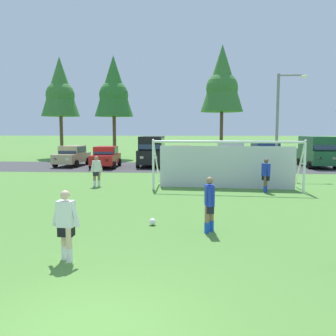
{
  "coord_description": "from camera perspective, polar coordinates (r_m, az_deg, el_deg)",
  "views": [
    {
      "loc": [
        1.51,
        -4.87,
        2.97
      ],
      "look_at": [
        0.53,
        10.79,
        1.32
      ],
      "focal_mm": 37.84,
      "sensor_mm": 36.0,
      "label": 1
    }
  ],
  "objects": [
    {
      "name": "parked_car_slot_center_right",
      "position": [
        29.36,
        10.0,
        2.28
      ],
      "size": [
        2.22,
        4.64,
        2.16
      ],
      "color": "#B2B2BC",
      "rests_on": "ground"
    },
    {
      "name": "player_winger_right",
      "position": [
        17.8,
        15.47,
        -1.16
      ],
      "size": [
        0.38,
        0.73,
        1.64
      ],
      "color": "brown",
      "rests_on": "ground"
    },
    {
      "name": "parked_car_slot_far_right",
      "position": [
        31.46,
        22.82,
        2.56
      ],
      "size": [
        2.29,
        4.85,
        2.52
      ],
      "color": "#194C2D",
      "rests_on": "ground"
    },
    {
      "name": "tree_center_back",
      "position": [
        39.06,
        8.72,
        13.75
      ],
      "size": [
        4.52,
        4.52,
        12.05
      ],
      "color": "brown",
      "rests_on": "ground"
    },
    {
      "name": "parked_car_slot_center_left",
      "position": [
        29.84,
        -2.58,
        2.86
      ],
      "size": [
        2.21,
        4.8,
        2.52
      ],
      "color": "black",
      "rests_on": "ground"
    },
    {
      "name": "player_winger_left",
      "position": [
        19.33,
        -11.43,
        -0.51
      ],
      "size": [
        0.58,
        0.58,
        1.64
      ],
      "color": "#936B4C",
      "rests_on": "ground"
    },
    {
      "name": "ground_plane",
      "position": [
        20.15,
        -0.74,
        -2.49
      ],
      "size": [
        400.0,
        400.0,
        0.0
      ],
      "primitive_type": "plane",
      "color": "#518438"
    },
    {
      "name": "parked_car_slot_right",
      "position": [
        29.41,
        15.35,
        2.16
      ],
      "size": [
        2.14,
        4.6,
        2.16
      ],
      "color": "navy",
      "rests_on": "ground"
    },
    {
      "name": "parked_car_slot_center",
      "position": [
        29.65,
        2.2,
        1.94
      ],
      "size": [
        2.18,
        4.27,
        1.72
      ],
      "color": "maroon",
      "rests_on": "ground"
    },
    {
      "name": "tree_mid_left",
      "position": [
        38.48,
        -8.75,
        12.59
      ],
      "size": [
        4.06,
        4.06,
        10.82
      ],
      "color": "brown",
      "rests_on": "ground"
    },
    {
      "name": "street_lamp",
      "position": [
        24.3,
        17.62,
        6.83
      ],
      "size": [
        2.0,
        0.32,
        6.62
      ],
      "color": "slate",
      "rests_on": "ground"
    },
    {
      "name": "soccer_ball",
      "position": [
        11.33,
        -2.5,
        -8.64
      ],
      "size": [
        0.22,
        0.22,
        0.22
      ],
      "color": "white",
      "rests_on": "ground"
    },
    {
      "name": "soccer_goal",
      "position": [
        18.37,
        9.37,
        0.67
      ],
      "size": [
        7.55,
        2.55,
        2.57
      ],
      "color": "white",
      "rests_on": "ground"
    },
    {
      "name": "tree_left_edge",
      "position": [
        41.27,
        -17.0,
        12.13
      ],
      "size": [
        4.13,
        4.13,
        11.0
      ],
      "color": "brown",
      "rests_on": "ground"
    },
    {
      "name": "player_striker_near",
      "position": [
        8.49,
        -16.1,
        -8.91
      ],
      "size": [
        0.73,
        0.34,
        1.64
      ],
      "color": "beige",
      "rests_on": "ground"
    },
    {
      "name": "parked_car_slot_left",
      "position": [
        29.2,
        -9.98,
        1.79
      ],
      "size": [
        2.17,
        4.27,
        1.72
      ],
      "color": "red",
      "rests_on": "ground"
    },
    {
      "name": "parking_lot_strip",
      "position": [
        29.26,
        0.62,
        0.17
      ],
      "size": [
        52.0,
        8.4,
        0.01
      ],
      "primitive_type": "cube",
      "color": "#3D3D3F",
      "rests_on": "ground"
    },
    {
      "name": "parked_car_slot_far_left",
      "position": [
        31.14,
        -15.2,
        1.93
      ],
      "size": [
        2.28,
        4.33,
        1.72
      ],
      "color": "tan",
      "rests_on": "ground"
    },
    {
      "name": "player_defender_far",
      "position": [
        10.49,
        6.69,
        -5.87
      ],
      "size": [
        0.29,
        0.74,
        1.64
      ],
      "color": "#936B4C",
      "rests_on": "ground"
    }
  ]
}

